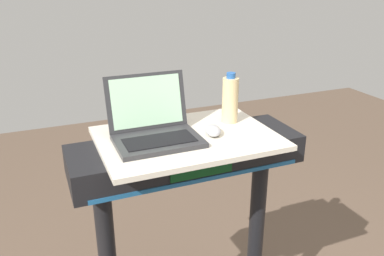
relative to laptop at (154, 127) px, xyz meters
name	(u,v)px	position (x,y,z in m)	size (l,w,h in m)	color
desk_board	(187,138)	(0.12, -0.02, -0.06)	(0.67, 0.48, 0.02)	beige
laptop	(154,127)	(0.00, 0.00, 0.00)	(0.31, 0.27, 0.23)	#2D2D30
computer_mouse	(213,131)	(0.22, -0.04, -0.03)	(0.06, 0.10, 0.03)	#B2B2B7
water_bottle	(230,99)	(0.34, 0.06, 0.05)	(0.07, 0.07, 0.21)	beige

